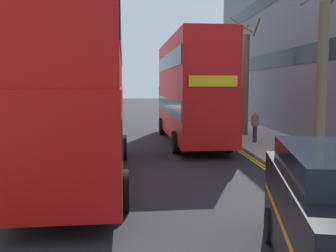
{
  "coord_description": "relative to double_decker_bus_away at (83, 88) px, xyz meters",
  "views": [
    {
      "loc": [
        -0.35,
        -1.22,
        3.12
      ],
      "look_at": [
        0.5,
        11.0,
        1.8
      ],
      "focal_mm": 40.35,
      "sensor_mm": 36.0,
      "label": 1
    }
  ],
  "objects": [
    {
      "name": "sidewalk_right",
      "position": [
        8.74,
        4.73,
        -2.96
      ],
      "size": [
        4.0,
        80.0,
        0.14
      ],
      "primitive_type": "cube",
      "color": "#ADA89E",
      "rests_on": "ground"
    },
    {
      "name": "sidewalk_left",
      "position": [
        -4.26,
        4.73,
        -2.96
      ],
      "size": [
        4.0,
        80.0,
        0.14
      ],
      "primitive_type": "cube",
      "color": "#ADA89E",
      "rests_on": "ground"
    },
    {
      "name": "kerb_line_outer",
      "position": [
        6.64,
        2.73,
        -3.03
      ],
      "size": [
        0.1,
        56.0,
        0.01
      ],
      "primitive_type": "cube",
      "color": "yellow",
      "rests_on": "ground"
    },
    {
      "name": "kerb_line_inner",
      "position": [
        6.48,
        2.73,
        -3.03
      ],
      "size": [
        0.1,
        56.0,
        0.01
      ],
      "primitive_type": "cube",
      "color": "yellow",
      "rests_on": "ground"
    },
    {
      "name": "double_decker_bus_away",
      "position": [
        0.0,
        0.0,
        0.0
      ],
      "size": [
        3.16,
        10.9,
        5.64
      ],
      "color": "#B20F0F",
      "rests_on": "ground"
    },
    {
      "name": "double_decker_bus_oncoming",
      "position": [
        4.54,
        8.01,
        0.0
      ],
      "size": [
        3.13,
        10.9,
        5.64
      ],
      "color": "red",
      "rests_on": "ground"
    },
    {
      "name": "pedestrian_far",
      "position": [
        7.82,
        6.84,
        -2.04
      ],
      "size": [
        0.34,
        0.22,
        1.62
      ],
      "color": "#2D2D38",
      "rests_on": "sidewalk_right"
    },
    {
      "name": "street_tree_near",
      "position": [
        7.65,
        16.08,
        0.44
      ],
      "size": [
        1.67,
        1.64,
        6.87
      ],
      "color": "#6B6047",
      "rests_on": "sidewalk_right"
    },
    {
      "name": "street_tree_far",
      "position": [
        8.49,
        1.04,
        0.42
      ],
      "size": [
        1.76,
        1.81,
        7.03
      ],
      "color": "#6B6047",
      "rests_on": "sidewalk_right"
    },
    {
      "name": "street_tree_distant",
      "position": [
        8.1,
        9.85,
        0.31
      ],
      "size": [
        1.68,
        1.67,
        6.98
      ],
      "color": "#6B6047",
      "rests_on": "sidewalk_right"
    },
    {
      "name": "townhouse_terrace_right",
      "position": [
        15.74,
        14.5,
        3.29
      ],
      "size": [
        10.08,
        28.0,
        12.64
      ],
      "color": "slate",
      "rests_on": "ground"
    }
  ]
}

